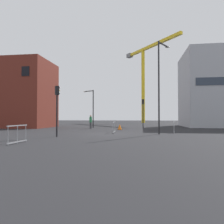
{
  "coord_description": "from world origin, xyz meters",
  "views": [
    {
      "loc": [
        3.13,
        -19.5,
        1.54
      ],
      "look_at": [
        0.0,
        3.14,
        2.09
      ],
      "focal_mm": 34.25,
      "sensor_mm": 36.0,
      "label": 1
    }
  ],
  "objects_px": {
    "pedestrian_walking": "(91,121)",
    "traffic_cone_by_barrier": "(120,127)",
    "traffic_light_island": "(143,109)",
    "streetlamp_short": "(92,105)",
    "traffic_light_median": "(57,103)",
    "streetlamp_tall": "(160,80)",
    "construction_crane": "(145,70)"
  },
  "relations": [
    {
      "from": "streetlamp_tall",
      "to": "traffic_light_island",
      "type": "relative_size",
      "value": 2.08
    },
    {
      "from": "streetlamp_tall",
      "to": "pedestrian_walking",
      "type": "distance_m",
      "value": 12.09
    },
    {
      "from": "streetlamp_tall",
      "to": "traffic_cone_by_barrier",
      "type": "xyz_separation_m",
      "value": [
        -4.33,
        6.17,
        -4.62
      ]
    },
    {
      "from": "streetlamp_tall",
      "to": "traffic_light_island",
      "type": "distance_m",
      "value": 10.86
    },
    {
      "from": "streetlamp_short",
      "to": "traffic_light_median",
      "type": "relative_size",
      "value": 1.38
    },
    {
      "from": "traffic_light_median",
      "to": "traffic_cone_by_barrier",
      "type": "distance_m",
      "value": 10.98
    },
    {
      "from": "streetlamp_tall",
      "to": "traffic_light_island",
      "type": "height_order",
      "value": "streetlamp_tall"
    },
    {
      "from": "streetlamp_tall",
      "to": "traffic_cone_by_barrier",
      "type": "relative_size",
      "value": 12.33
    },
    {
      "from": "traffic_light_median",
      "to": "pedestrian_walking",
      "type": "height_order",
      "value": "traffic_light_median"
    },
    {
      "from": "traffic_cone_by_barrier",
      "to": "traffic_light_median",
      "type": "bearing_deg",
      "value": -111.58
    },
    {
      "from": "traffic_light_median",
      "to": "traffic_light_island",
      "type": "relative_size",
      "value": 0.98
    },
    {
      "from": "pedestrian_walking",
      "to": "streetlamp_tall",
      "type": "bearing_deg",
      "value": -43.05
    },
    {
      "from": "streetlamp_tall",
      "to": "construction_crane",
      "type": "bearing_deg",
      "value": 91.22
    },
    {
      "from": "streetlamp_short",
      "to": "traffic_light_island",
      "type": "bearing_deg",
      "value": -1.49
    },
    {
      "from": "construction_crane",
      "to": "streetlamp_short",
      "type": "height_order",
      "value": "construction_crane"
    },
    {
      "from": "streetlamp_short",
      "to": "construction_crane",
      "type": "bearing_deg",
      "value": 73.32
    },
    {
      "from": "traffic_cone_by_barrier",
      "to": "traffic_light_island",
      "type": "bearing_deg",
      "value": 56.77
    },
    {
      "from": "traffic_light_median",
      "to": "pedestrian_walking",
      "type": "relative_size",
      "value": 2.2
    },
    {
      "from": "traffic_light_island",
      "to": "pedestrian_walking",
      "type": "xyz_separation_m",
      "value": [
        -6.9,
        -2.71,
        -1.66
      ]
    },
    {
      "from": "traffic_cone_by_barrier",
      "to": "construction_crane",
      "type": "bearing_deg",
      "value": 83.64
    },
    {
      "from": "streetlamp_short",
      "to": "traffic_cone_by_barrier",
      "type": "distance_m",
      "value": 7.15
    },
    {
      "from": "construction_crane",
      "to": "traffic_cone_by_barrier",
      "type": "relative_size",
      "value": 29.75
    },
    {
      "from": "streetlamp_short",
      "to": "pedestrian_walking",
      "type": "height_order",
      "value": "streetlamp_short"
    },
    {
      "from": "pedestrian_walking",
      "to": "traffic_cone_by_barrier",
      "type": "bearing_deg",
      "value": -22.25
    },
    {
      "from": "streetlamp_short",
      "to": "pedestrian_walking",
      "type": "distance_m",
      "value": 3.74
    },
    {
      "from": "streetlamp_short",
      "to": "traffic_light_median",
      "type": "distance_m",
      "value": 14.56
    },
    {
      "from": "pedestrian_walking",
      "to": "traffic_cone_by_barrier",
      "type": "relative_size",
      "value": 2.64
    },
    {
      "from": "streetlamp_tall",
      "to": "pedestrian_walking",
      "type": "height_order",
      "value": "streetlamp_tall"
    },
    {
      "from": "pedestrian_walking",
      "to": "streetlamp_short",
      "type": "bearing_deg",
      "value": 100.73
    },
    {
      "from": "streetlamp_tall",
      "to": "traffic_light_island",
      "type": "xyz_separation_m",
      "value": [
        -1.48,
        10.52,
        -2.22
      ]
    },
    {
      "from": "pedestrian_walking",
      "to": "construction_crane",
      "type": "bearing_deg",
      "value": 75.84
    },
    {
      "from": "streetlamp_tall",
      "to": "traffic_light_median",
      "type": "relative_size",
      "value": 2.12
    }
  ]
}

